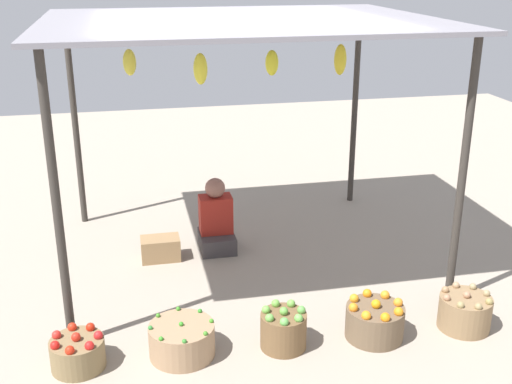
% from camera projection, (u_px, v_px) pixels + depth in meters
% --- Properties ---
extents(ground_plane, '(14.00, 14.00, 0.00)m').
position_uv_depth(ground_plane, '(243.00, 255.00, 6.65)').
color(ground_plane, '#9F9383').
extents(market_stall_structure, '(3.59, 2.89, 2.40)m').
position_uv_depth(market_stall_structure, '(241.00, 35.00, 5.88)').
color(market_stall_structure, '#38332D').
rests_on(market_stall_structure, ground).
extents(vendor_person, '(0.36, 0.44, 0.78)m').
position_uv_depth(vendor_person, '(216.00, 222.00, 6.72)').
color(vendor_person, '#3D383A').
rests_on(vendor_person, ground).
extents(basket_red_tomatoes, '(0.41, 0.41, 0.30)m').
position_uv_depth(basket_red_tomatoes, '(78.00, 352.00, 4.81)').
color(basket_red_tomatoes, olive).
rests_on(basket_red_tomatoes, ground).
extents(basket_green_chilies, '(0.51, 0.51, 0.29)m').
position_uv_depth(basket_green_chilies, '(182.00, 340.00, 4.96)').
color(basket_green_chilies, '#A17E5D').
rests_on(basket_green_chilies, ground).
extents(basket_green_apples, '(0.37, 0.37, 0.36)m').
position_uv_depth(basket_green_apples, '(283.00, 329.00, 5.05)').
color(basket_green_apples, brown).
rests_on(basket_green_apples, ground).
extents(basket_oranges, '(0.47, 0.47, 0.34)m').
position_uv_depth(basket_oranges, '(375.00, 321.00, 5.19)').
color(basket_oranges, brown).
rests_on(basket_oranges, ground).
extents(basket_potatoes, '(0.43, 0.43, 0.34)m').
position_uv_depth(basket_potatoes, '(465.00, 312.00, 5.32)').
color(basket_potatoes, '#8C6E4B').
rests_on(basket_potatoes, ground).
extents(wooden_crate_near_vendor, '(0.39, 0.25, 0.24)m').
position_uv_depth(wooden_crate_near_vendor, '(161.00, 249.00, 6.53)').
color(wooden_crate_near_vendor, '#96744C').
rests_on(wooden_crate_near_vendor, ground).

